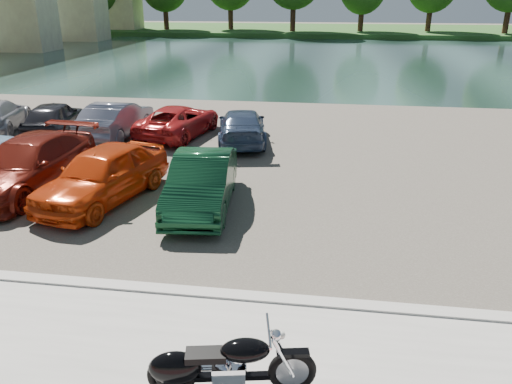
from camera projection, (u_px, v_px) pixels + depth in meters
The scene contains 13 objects.
ground at pixel (159, 371), 7.50m from camera, with size 200.00×200.00×0.00m, color #595447.
kerb at pixel (194, 294), 9.31m from camera, with size 60.00×0.30×0.14m, color #9D9B94.
parking_lot at pixel (260, 154), 17.60m from camera, with size 60.00×18.00×0.04m, color #48423A.
river at pixel (305, 58), 44.27m from camera, with size 120.00×40.00×0.00m, color #172A26.
far_bank at pixel (317, 30), 73.58m from camera, with size 120.00×24.00×0.60m, color #23491A.
motorcycle at pixel (216, 366), 6.79m from camera, with size 2.31×0.85×1.05m.
car_3 at pixel (28, 165), 14.12m from camera, with size 2.06×5.07×1.47m, color #63170E.
car_4 at pixel (103, 174), 13.32m from camera, with size 1.77×4.40×1.50m, color #C6380D.
car_5 at pixel (202, 182), 12.92m from camera, with size 1.48×4.23×1.39m, color #0F3920.
car_8 at pixel (54, 118), 19.66m from camera, with size 1.60×3.98×1.36m, color black.
car_9 at pixel (116, 120), 19.36m from camera, with size 1.48×4.24×1.40m, color slate.
car_10 at pixel (179, 121), 19.57m from camera, with size 2.02×4.38×1.22m, color #AB1C1D.
car_11 at pixel (242, 126), 18.71m from camera, with size 1.74×4.27×1.24m, color #2D3C58.
Camera 1 is at (2.30, -5.70, 5.28)m, focal length 35.00 mm.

